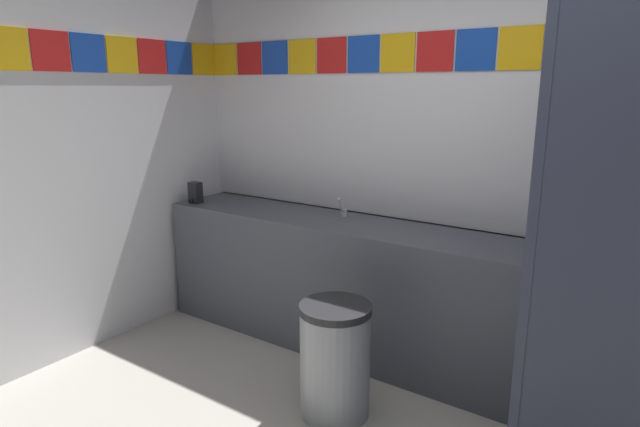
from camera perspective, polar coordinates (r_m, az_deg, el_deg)
The scene contains 7 objects.
wall_back at distance 3.34m, azimuth 18.06°, elevation 6.07°, with size 4.49×0.09×2.69m.
wall_side at distance 3.59m, azimuth -29.83°, elevation 5.43°, with size 0.09×3.19×2.69m.
vanity_counter at distance 3.64m, azimuth 1.65°, elevation -7.34°, with size 2.58×0.56×0.88m.
faucet_center at distance 3.57m, azimuth 2.47°, elevation 0.45°, with size 0.04×0.10×0.14m.
soap_dispenser at distance 4.11m, azimuth -13.31°, elevation 2.22°, with size 0.09×0.09×0.16m.
stall_divider at distance 2.36m, azimuth 27.80°, elevation -5.22°, with size 0.92×1.30×2.10m.
trash_bin at distance 2.94m, azimuth 1.64°, elevation -15.51°, with size 0.39×0.39×0.63m.
Camera 1 is at (0.93, -1.55, 1.74)m, focal length 29.61 mm.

